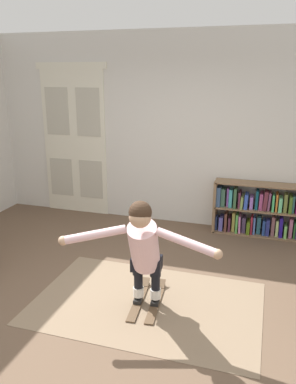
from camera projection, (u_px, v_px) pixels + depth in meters
ground_plane at (115, 308)px, 3.98m from camera, size 7.20×7.20×0.00m
back_wall at (176, 131)px, 5.93m from camera, size 6.00×0.10×2.90m
double_door at (75, 140)px, 6.43m from camera, size 1.22×0.05×2.45m
rug at (147, 303)px, 4.06m from camera, size 2.32×1.51×0.01m
bookshelf at (267, 212)px, 5.66m from camera, size 1.56×0.30×0.78m
skis_pair at (148, 300)px, 4.08m from camera, size 0.35×0.79×0.07m
person_skier at (144, 246)px, 3.70m from camera, size 1.48×0.66×1.14m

